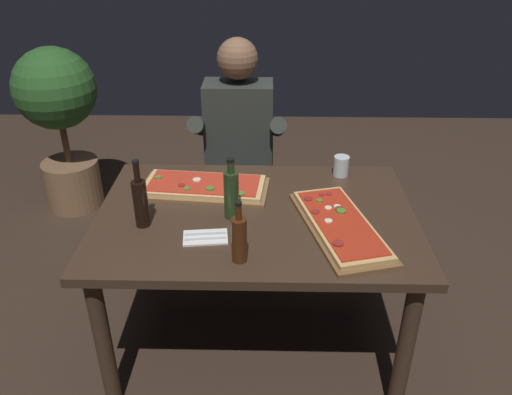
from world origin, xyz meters
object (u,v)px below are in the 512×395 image
oil_bottle_amber (140,201)px  vinegar_bottle_green (239,238)px  tumbler_near_camera (341,166)px  seated_diner (239,145)px  pizza_rectangular_front (204,187)px  dining_table (256,231)px  diner_chair (240,176)px  potted_plant_corner (60,114)px  wine_bottle_dark (231,193)px  pizza_rectangular_left (340,225)px

oil_bottle_amber → vinegar_bottle_green: (0.42, -0.24, -0.02)m
tumbler_near_camera → seated_diner: 0.64m
pizza_rectangular_front → tumbler_near_camera: bearing=14.8°
dining_table → vinegar_bottle_green: (-0.05, -0.35, 0.19)m
dining_table → diner_chair: size_ratio=1.61×
oil_bottle_amber → vinegar_bottle_green: oil_bottle_amber is taller
potted_plant_corner → seated_diner: bearing=-25.4°
pizza_rectangular_front → oil_bottle_amber: oil_bottle_amber is taller
seated_diner → wine_bottle_dark: bearing=-89.2°
dining_table → wine_bottle_dark: 0.24m
pizza_rectangular_front → seated_diner: 0.55m
diner_chair → seated_diner: 0.28m
wine_bottle_dark → seated_diner: 0.78m
seated_diner → pizza_rectangular_front: bearing=-104.3°
diner_chair → seated_diner: bearing=-90.0°
oil_bottle_amber → seated_diner: size_ratio=0.23×
vinegar_bottle_green → diner_chair: size_ratio=0.29×
oil_bottle_amber → diner_chair: oil_bottle_amber is taller
diner_chair → potted_plant_corner: size_ratio=0.76×
dining_table → vinegar_bottle_green: 0.40m
tumbler_near_camera → diner_chair: size_ratio=0.12×
vinegar_bottle_green → pizza_rectangular_left: bearing=28.9°
pizza_rectangular_left → tumbler_near_camera: bearing=82.7°
diner_chair → seated_diner: (0.00, -0.12, 0.26)m
tumbler_near_camera → potted_plant_corner: (-1.77, 0.95, -0.09)m
pizza_rectangular_left → oil_bottle_amber: (-0.83, 0.01, 0.09)m
vinegar_bottle_green → potted_plant_corner: (-1.30, 1.67, -0.14)m
oil_bottle_amber → pizza_rectangular_left: bearing=-1.0°
pizza_rectangular_left → potted_plant_corner: size_ratio=0.58×
tumbler_near_camera → potted_plant_corner: potted_plant_corner is taller
vinegar_bottle_green → seated_diner: 1.09m
wine_bottle_dark → seated_diner: size_ratio=0.21×
wine_bottle_dark → tumbler_near_camera: (0.52, 0.41, -0.07)m
tumbler_near_camera → seated_diner: size_ratio=0.08×
vinegar_bottle_green → tumbler_near_camera: vinegar_bottle_green is taller
wine_bottle_dark → diner_chair: size_ratio=0.32×
dining_table → oil_bottle_amber: size_ratio=4.64×
pizza_rectangular_left → tumbler_near_camera: tumbler_near_camera is taller
pizza_rectangular_front → diner_chair: size_ratio=0.72×
pizza_rectangular_left → vinegar_bottle_green: 0.47m
pizza_rectangular_left → oil_bottle_amber: 0.83m
vinegar_bottle_green → diner_chair: (-0.06, 1.20, -0.35)m
vinegar_bottle_green → tumbler_near_camera: size_ratio=2.52×
pizza_rectangular_front → pizza_rectangular_left: same height
wine_bottle_dark → potted_plant_corner: size_ratio=0.24×
dining_table → pizza_rectangular_front: (-0.25, 0.20, 0.12)m
dining_table → diner_chair: diner_chair is taller
dining_table → pizza_rectangular_left: (0.35, -0.12, 0.12)m
diner_chair → wine_bottle_dark: bearing=-89.3°
dining_table → tumbler_near_camera: 0.58m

